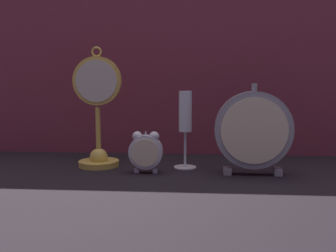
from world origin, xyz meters
TOP-DOWN VIEW (x-y plane):
  - ground_plane at (0.00, 0.00)m, footprint 4.00×4.00m
  - fabric_backdrop_drape at (0.00, 0.33)m, footprint 1.64×0.01m
  - pocket_watch_on_stand at (-0.20, 0.11)m, footprint 0.14×0.12m
  - alarm_clock_twin_bell at (-0.06, 0.04)m, footprint 0.09×0.03m
  - mantel_clock_silver at (0.22, 0.04)m, footprint 0.20×0.04m
  - champagne_flute at (0.05, 0.11)m, footprint 0.06×0.06m

SIDE VIEW (x-z plane):
  - ground_plane at x=0.00m, z-range 0.00..0.00m
  - alarm_clock_twin_bell at x=-0.06m, z-range 0.01..0.12m
  - mantel_clock_silver at x=0.22m, z-range 0.00..0.24m
  - pocket_watch_on_stand at x=-0.20m, z-range -0.03..0.31m
  - champagne_flute at x=0.05m, z-range 0.03..0.25m
  - fabric_backdrop_drape at x=0.00m, z-range 0.00..0.64m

